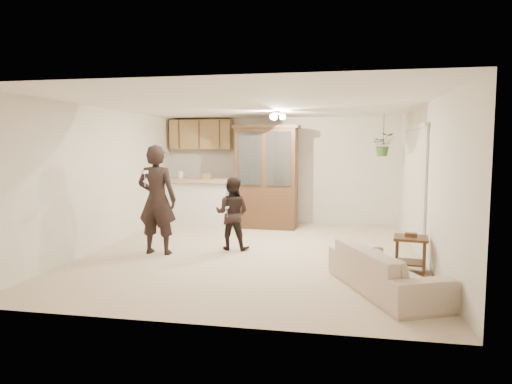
% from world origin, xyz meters
% --- Properties ---
extents(floor, '(6.50, 6.50, 0.00)m').
position_xyz_m(floor, '(0.00, 0.00, 0.00)').
color(floor, '#BDA88F').
rests_on(floor, ground).
extents(ceiling, '(5.50, 6.50, 0.02)m').
position_xyz_m(ceiling, '(0.00, 0.00, 2.50)').
color(ceiling, white).
rests_on(ceiling, wall_back).
extents(wall_back, '(5.50, 0.02, 2.50)m').
position_xyz_m(wall_back, '(0.00, 3.25, 1.25)').
color(wall_back, beige).
rests_on(wall_back, ground).
extents(wall_front, '(5.50, 0.02, 2.50)m').
position_xyz_m(wall_front, '(0.00, -3.25, 1.25)').
color(wall_front, beige).
rests_on(wall_front, ground).
extents(wall_left, '(0.02, 6.50, 2.50)m').
position_xyz_m(wall_left, '(-2.75, 0.00, 1.25)').
color(wall_left, beige).
rests_on(wall_left, ground).
extents(wall_right, '(0.02, 6.50, 2.50)m').
position_xyz_m(wall_right, '(2.75, 0.00, 1.25)').
color(wall_right, beige).
rests_on(wall_right, ground).
extents(breakfast_bar, '(1.60, 0.55, 1.00)m').
position_xyz_m(breakfast_bar, '(-1.85, 2.35, 0.50)').
color(breakfast_bar, silver).
rests_on(breakfast_bar, floor).
extents(bar_top, '(1.75, 0.70, 0.08)m').
position_xyz_m(bar_top, '(-1.85, 2.35, 1.05)').
color(bar_top, tan).
rests_on(bar_top, breakfast_bar).
extents(upper_cabinets, '(1.50, 0.34, 0.70)m').
position_xyz_m(upper_cabinets, '(-1.90, 3.07, 2.10)').
color(upper_cabinets, olive).
rests_on(upper_cabinets, wall_back).
extents(vertical_blinds, '(0.06, 2.30, 2.10)m').
position_xyz_m(vertical_blinds, '(2.71, 0.90, 1.10)').
color(vertical_blinds, beige).
rests_on(vertical_blinds, wall_right).
extents(ceiling_fixture, '(0.36, 0.36, 0.20)m').
position_xyz_m(ceiling_fixture, '(0.20, 1.20, 2.40)').
color(ceiling_fixture, '#FFE5BF').
rests_on(ceiling_fixture, ceiling).
extents(hanging_plant, '(0.43, 0.37, 0.48)m').
position_xyz_m(hanging_plant, '(2.30, 2.40, 1.85)').
color(hanging_plant, '#315C24').
rests_on(hanging_plant, ceiling).
extents(plant_cord, '(0.01, 0.01, 0.65)m').
position_xyz_m(plant_cord, '(2.30, 2.40, 2.17)').
color(plant_cord, '#29251E').
rests_on(plant_cord, ceiling).
extents(sofa, '(1.42, 2.01, 0.73)m').
position_xyz_m(sofa, '(2.01, -1.77, 0.37)').
color(sofa, beige).
rests_on(sofa, floor).
extents(adult, '(0.67, 0.45, 1.80)m').
position_xyz_m(adult, '(-1.60, -0.39, 0.90)').
color(adult, black).
rests_on(adult, floor).
extents(child, '(0.68, 0.54, 1.35)m').
position_xyz_m(child, '(-0.43, 0.16, 0.68)').
color(child, black).
rests_on(child, floor).
extents(china_hutch, '(1.47, 0.63, 2.27)m').
position_xyz_m(china_hutch, '(-0.19, 2.39, 1.12)').
color(china_hutch, '#392614').
rests_on(china_hutch, floor).
extents(side_table, '(0.53, 0.53, 0.57)m').
position_xyz_m(side_table, '(2.45, -0.79, 0.27)').
color(side_table, '#392614').
rests_on(side_table, floor).
extents(chair_bar, '(0.49, 0.49, 0.96)m').
position_xyz_m(chair_bar, '(-1.17, 2.53, 0.27)').
color(chair_bar, '#392614').
rests_on(chair_bar, floor).
extents(chair_hutch_left, '(0.63, 0.63, 1.01)m').
position_xyz_m(chair_hutch_left, '(-0.97, 2.79, 0.28)').
color(chair_hutch_left, '#392614').
rests_on(chair_hutch_left, floor).
extents(chair_hutch_right, '(0.74, 0.74, 1.19)m').
position_xyz_m(chair_hutch_right, '(0.07, 2.83, 0.33)').
color(chair_hutch_right, '#392614').
rests_on(chair_hutch_right, floor).
extents(controller_adult, '(0.05, 0.16, 0.05)m').
position_xyz_m(controller_adult, '(-1.61, -0.82, 1.41)').
color(controller_adult, silver).
rests_on(controller_adult, adult).
extents(controller_child, '(0.04, 0.11, 0.03)m').
position_xyz_m(controller_child, '(-0.45, -0.14, 0.78)').
color(controller_child, silver).
rests_on(controller_child, child).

